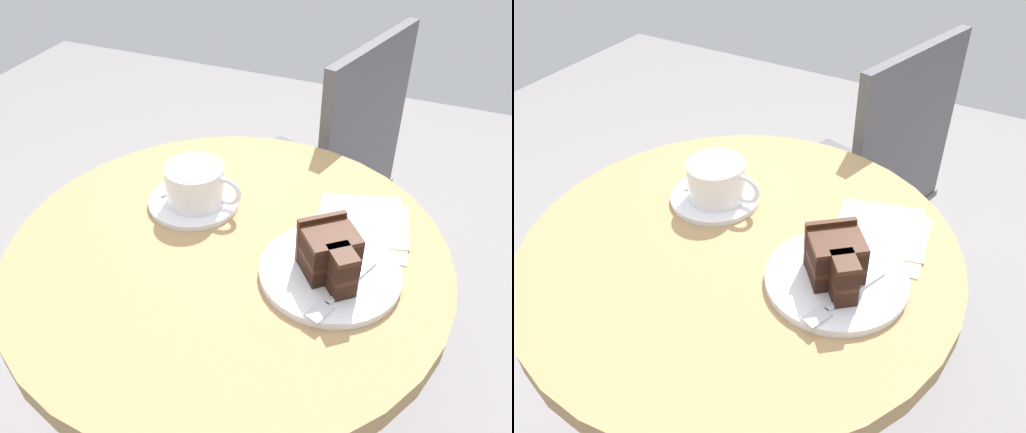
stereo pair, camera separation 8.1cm
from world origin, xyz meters
The scene contains 9 objects.
cafe_table centered at (0.00, 0.00, 0.61)m, with size 0.67×0.67×0.74m.
saucer centered at (-0.10, 0.08, 0.74)m, with size 0.15×0.15×0.01m.
coffee_cup centered at (-0.09, 0.08, 0.78)m, with size 0.13×0.10×0.06m.
teaspoon centered at (-0.11, 0.12, 0.75)m, with size 0.06×0.09×0.00m.
cake_plate centered at (0.16, 0.00, 0.74)m, with size 0.20×0.20×0.01m.
cake_slice centered at (0.16, -0.01, 0.78)m, with size 0.10×0.11×0.07m.
fork centered at (0.18, -0.05, 0.75)m, with size 0.07×0.14×0.00m.
napkin centered at (0.18, 0.13, 0.74)m, with size 0.17×0.18×0.00m.
cafe_chair centered at (0.01, 0.56, 0.52)m, with size 0.47×0.47×0.88m.
Camera 1 is at (0.27, -0.55, 1.28)m, focal length 38.00 mm.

